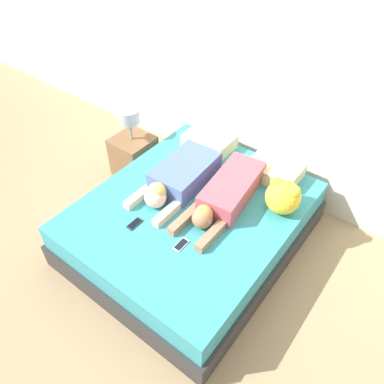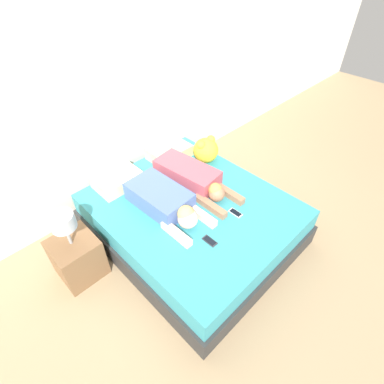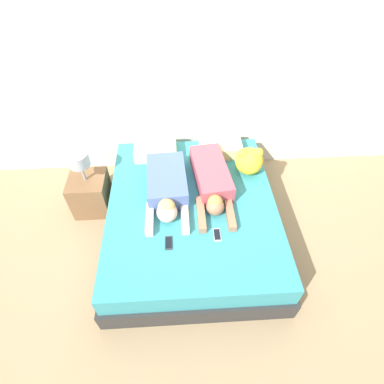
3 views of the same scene
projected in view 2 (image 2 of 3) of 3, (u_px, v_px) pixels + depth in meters
The scene contains 11 objects.
ground_plane at pixel (192, 233), 3.37m from camera, with size 12.00×12.00×0.00m, color #9E8460.
wall_back at pixel (114, 91), 3.12m from camera, with size 12.00×0.06×2.60m.
bed at pixel (192, 219), 3.21m from camera, with size 1.71×2.01×0.48m.
pillow_head_left at pixel (117, 180), 3.22m from camera, with size 0.47×0.35×0.14m.
pillow_head_right at pixel (169, 152), 3.61m from camera, with size 0.47×0.35×0.14m.
person_left at pixel (166, 201), 2.92m from camera, with size 0.42×0.94×0.22m.
person_right at pixel (193, 177), 3.21m from camera, with size 0.40×1.05×0.20m.
cell_phone_left at pixel (210, 241), 2.68m from camera, with size 0.06×0.14×0.01m.
cell_phone_right at pixel (235, 213), 2.94m from camera, with size 0.06×0.14×0.01m.
plush_toy at pixel (206, 150), 3.50m from camera, with size 0.29×0.29×0.31m.
nightstand at pixel (77, 255), 2.82m from camera, with size 0.40×0.40×0.81m.
Camera 2 is at (-1.54, -1.57, 2.60)m, focal length 28.00 mm.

